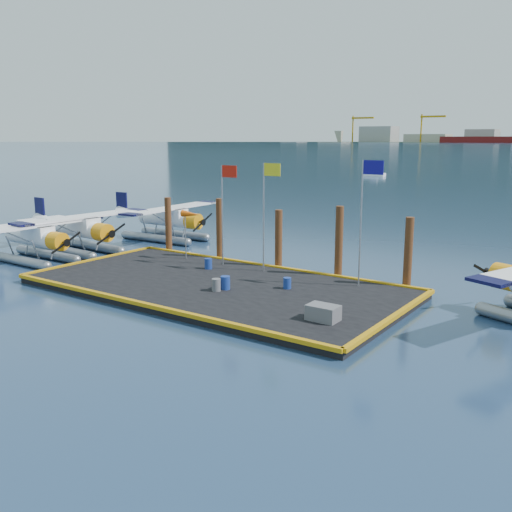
{
  "coord_description": "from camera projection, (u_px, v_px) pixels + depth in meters",
  "views": [
    {
      "loc": [
        18.62,
        -22.87,
        8.02
      ],
      "look_at": [
        1.23,
        2.0,
        1.68
      ],
      "focal_mm": 40.0,
      "sensor_mm": 36.0,
      "label": 1
    }
  ],
  "objects": [
    {
      "name": "ground",
      "position": [
        216.0,
        290.0,
        30.43
      ],
      "size": [
        4000.0,
        4000.0,
        0.0
      ],
      "primitive_type": "plane",
      "color": "navy",
      "rests_on": "ground"
    },
    {
      "name": "dock",
      "position": [
        216.0,
        287.0,
        30.39
      ],
      "size": [
        20.0,
        10.0,
        0.4
      ],
      "primitive_type": "cube",
      "color": "black",
      "rests_on": "ground"
    },
    {
      "name": "dock_bumpers",
      "position": [
        216.0,
        281.0,
        30.33
      ],
      "size": [
        20.25,
        10.25,
        0.18
      ],
      "primitive_type": null,
      "color": "#C2870B",
      "rests_on": "dock"
    },
    {
      "name": "seaplane_a",
      "position": [
        35.0,
        240.0,
        36.96
      ],
      "size": [
        8.61,
        9.47,
        3.39
      ],
      "rotation": [
        0.0,
        0.0,
        -1.57
      ],
      "color": "gray",
      "rests_on": "ground"
    },
    {
      "name": "seaplane_b",
      "position": [
        81.0,
        231.0,
        39.82
      ],
      "size": [
        9.2,
        10.14,
        3.6
      ],
      "rotation": [
        0.0,
        0.0,
        -1.64
      ],
      "color": "gray",
      "rests_on": "ground"
    },
    {
      "name": "seaplane_c",
      "position": [
        168.0,
        221.0,
        44.79
      ],
      "size": [
        9.09,
        10.02,
        3.57
      ],
      "rotation": [
        0.0,
        0.0,
        -1.53
      ],
      "color": "gray",
      "rests_on": "ground"
    },
    {
      "name": "drum_0",
      "position": [
        208.0,
        264.0,
        33.58
      ],
      "size": [
        0.44,
        0.44,
        0.62
      ],
      "primitive_type": "cylinder",
      "color": "navy",
      "rests_on": "dock"
    },
    {
      "name": "drum_1",
      "position": [
        216.0,
        285.0,
        28.73
      ],
      "size": [
        0.45,
        0.45,
        0.63
      ],
      "primitive_type": "cylinder",
      "color": "#5B5A5F",
      "rests_on": "dock"
    },
    {
      "name": "drum_2",
      "position": [
        287.0,
        283.0,
        29.19
      ],
      "size": [
        0.41,
        0.41,
        0.57
      ],
      "primitive_type": "cylinder",
      "color": "navy",
      "rests_on": "dock"
    },
    {
      "name": "drum_3",
      "position": [
        225.0,
        283.0,
        29.04
      ],
      "size": [
        0.48,
        0.48,
        0.68
      ],
      "primitive_type": "cylinder",
      "color": "navy",
      "rests_on": "dock"
    },
    {
      "name": "crate",
      "position": [
        323.0,
        313.0,
        24.11
      ],
      "size": [
        1.33,
        0.89,
        0.66
      ],
      "primitive_type": "cube",
      "color": "#5B5A5F",
      "rests_on": "dock"
    },
    {
      "name": "flagpole_red",
      "position": [
        225.0,
        199.0,
        33.86
      ],
      "size": [
        1.14,
        0.08,
        6.0
      ],
      "color": "gray",
      "rests_on": "dock"
    },
    {
      "name": "flagpole_yellow",
      "position": [
        267.0,
        200.0,
        32.16
      ],
      "size": [
        1.14,
        0.08,
        6.2
      ],
      "color": "gray",
      "rests_on": "dock"
    },
    {
      "name": "flagpole_blue",
      "position": [
        365.0,
        204.0,
        28.76
      ],
      "size": [
        1.14,
        0.08,
        6.5
      ],
      "color": "gray",
      "rests_on": "dock"
    },
    {
      "name": "windsock",
      "position": [
        191.0,
        215.0,
        35.63
      ],
      "size": [
        1.4,
        0.44,
        3.12
      ],
      "color": "gray",
      "rests_on": "dock"
    },
    {
      "name": "piling_0",
      "position": [
        168.0,
        227.0,
        39.12
      ],
      "size": [
        0.44,
        0.44,
        4.0
      ],
      "primitive_type": "cylinder",
      "color": "#4A2515",
      "rests_on": "ground"
    },
    {
      "name": "piling_1",
      "position": [
        220.0,
        231.0,
        36.57
      ],
      "size": [
        0.44,
        0.44,
        4.2
      ],
      "primitive_type": "cylinder",
      "color": "#4A2515",
      "rests_on": "ground"
    },
    {
      "name": "piling_2",
      "position": [
        279.0,
        241.0,
        34.09
      ],
      "size": [
        0.44,
        0.44,
        3.8
      ],
      "primitive_type": "cylinder",
      "color": "#4A2515",
      "rests_on": "ground"
    },
    {
      "name": "piling_3",
      "position": [
        339.0,
        244.0,
        31.8
      ],
      "size": [
        0.44,
        0.44,
        4.3
      ],
      "primitive_type": "cylinder",
      "color": "#4A2515",
      "rests_on": "ground"
    },
    {
      "name": "piling_4",
      "position": [
        408.0,
        255.0,
        29.58
      ],
      "size": [
        0.44,
        0.44,
        4.0
      ],
      "primitive_type": "cylinder",
      "color": "#4A2515",
      "rests_on": "ground"
    }
  ]
}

